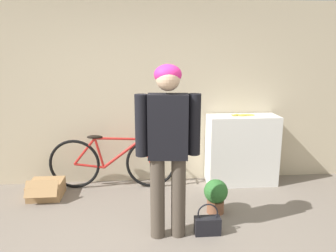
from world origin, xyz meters
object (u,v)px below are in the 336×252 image
at_px(handbag, 208,224).
at_px(potted_plant, 216,194).
at_px(cardboard_box, 46,189).
at_px(person, 168,138).
at_px(bicycle, 113,162).
at_px(banana, 243,115).

xyz_separation_m(handbag, potted_plant, (0.19, 0.47, 0.12)).
distance_m(handbag, potted_plant, 0.52).
xyz_separation_m(handbag, cardboard_box, (-1.96, 1.09, -0.00)).
bearing_deg(potted_plant, handbag, -112.57).
xyz_separation_m(person, bicycle, (-0.67, 1.32, -0.68)).
bearing_deg(potted_plant, cardboard_box, 163.75).
bearing_deg(handbag, person, 178.17).
relative_size(person, handbag, 5.13).
distance_m(handbag, cardboard_box, 2.24).
xyz_separation_m(bicycle, banana, (1.84, -0.02, 0.65)).
distance_m(person, banana, 1.76).
height_order(handbag, cardboard_box, handbag).
bearing_deg(person, banana, 53.74).
xyz_separation_m(banana, handbag, (-0.75, -1.32, -0.92)).
bearing_deg(handbag, bicycle, 129.20).
xyz_separation_m(bicycle, cardboard_box, (-0.87, -0.24, -0.27)).
height_order(person, bicycle, person).
height_order(cardboard_box, potted_plant, potted_plant).
bearing_deg(bicycle, banana, 2.32).
xyz_separation_m(cardboard_box, potted_plant, (2.15, -0.63, 0.12)).
bearing_deg(bicycle, handbag, -48.01).
relative_size(bicycle, cardboard_box, 3.64).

